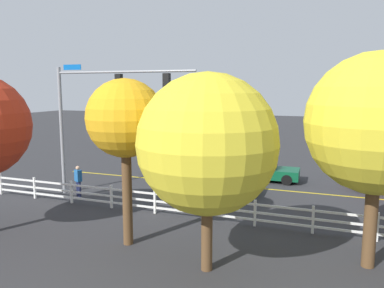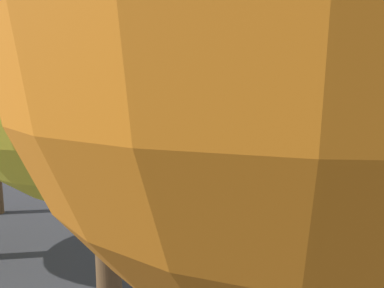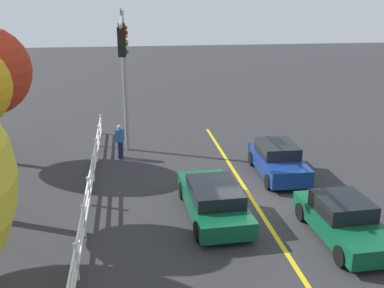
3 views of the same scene
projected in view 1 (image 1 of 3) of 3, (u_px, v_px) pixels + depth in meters
name	position (u px, v px, depth m)	size (l,w,h in m)	color
ground_plane	(207.00, 184.00, 23.68)	(120.00, 120.00, 0.00)	#2D2D30
lane_center_stripe	(273.00, 190.00, 22.30)	(28.00, 0.16, 0.01)	gold
signal_assembly	(99.00, 104.00, 20.09)	(7.97, 0.38, 7.07)	gray
car_1	(214.00, 181.00, 21.61)	(4.81, 2.08, 1.28)	#0C4C2D
car_2	(182.00, 164.00, 26.06)	(4.15, 1.91, 1.44)	navy
car_4	(264.00, 170.00, 24.47)	(4.27, 1.95, 1.34)	#0C4C2D
pedestrian	(78.00, 180.00, 20.77)	(0.47, 0.41, 1.69)	#191E3F
white_rail_fence	(228.00, 209.00, 16.77)	(26.10, 0.10, 1.15)	white
tree_0	(207.00, 144.00, 11.91)	(4.44, 4.44, 6.36)	brown
tree_3	(125.00, 120.00, 13.89)	(2.87, 2.87, 6.21)	brown
tree_4	(377.00, 124.00, 12.04)	(4.50, 4.50, 7.01)	brown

